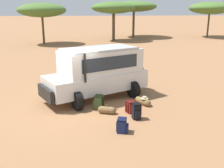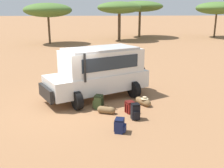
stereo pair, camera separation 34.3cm
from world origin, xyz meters
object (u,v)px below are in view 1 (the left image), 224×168
at_px(duffel_bag_soft_canvas, 107,110).
at_px(acacia_tree_far_left, 42,10).
at_px(safari_vehicle, 98,72).
at_px(backpack_outermost, 99,102).
at_px(backpack_cluster_center, 131,107).
at_px(backpack_beside_front_wheel, 122,125).
at_px(acacia_tree_centre_back, 134,6).
at_px(acacia_tree_left_mid, 114,8).
at_px(acacia_tree_right_mid, 210,8).
at_px(backpack_near_rear_wheel, 137,111).
at_px(duffel_bag_low_black_case, 143,101).

distance_m(duffel_bag_soft_canvas, acacia_tree_far_left, 24.38).
relative_size(safari_vehicle, backpack_outermost, 8.95).
bearing_deg(safari_vehicle, duffel_bag_soft_canvas, -84.76).
distance_m(safari_vehicle, backpack_cluster_center, 2.71).
distance_m(backpack_beside_front_wheel, acacia_tree_centre_back, 33.13).
distance_m(acacia_tree_left_mid, acacia_tree_right_mid, 15.18).
bearing_deg(backpack_near_rear_wheel, acacia_tree_far_left, 105.58).
distance_m(backpack_cluster_center, duffel_bag_low_black_case, 1.13).
bearing_deg(acacia_tree_centre_back, backpack_cluster_center, -101.28).
xyz_separation_m(backpack_outermost, acacia_tree_left_mid, (3.74, 25.34, 4.06)).
bearing_deg(duffel_bag_soft_canvas, safari_vehicle, 95.24).
relative_size(backpack_outermost, acacia_tree_right_mid, 0.09).
bearing_deg(duffel_bag_soft_canvas, backpack_cluster_center, -0.39).
height_order(backpack_beside_front_wheel, backpack_near_rear_wheel, backpack_near_rear_wheel).
distance_m(acacia_tree_far_left, acacia_tree_left_mid, 9.41).
bearing_deg(acacia_tree_right_mid, duffel_bag_soft_canvas, -122.53).
bearing_deg(acacia_tree_far_left, acacia_tree_left_mid, 15.85).
distance_m(backpack_outermost, acacia_tree_left_mid, 25.94).
height_order(duffel_bag_low_black_case, acacia_tree_far_left, acacia_tree_far_left).
height_order(backpack_beside_front_wheel, acacia_tree_left_mid, acacia_tree_left_mid).
bearing_deg(safari_vehicle, duffel_bag_low_black_case, -34.42).
bearing_deg(acacia_tree_centre_back, acacia_tree_left_mid, -129.33).
bearing_deg(acacia_tree_far_left, duffel_bag_low_black_case, -71.98).
relative_size(acacia_tree_far_left, acacia_tree_right_mid, 0.88).
relative_size(acacia_tree_left_mid, acacia_tree_centre_back, 0.80).
bearing_deg(safari_vehicle, backpack_cluster_center, -61.24).
distance_m(backpack_near_rear_wheel, duffel_bag_soft_canvas, 1.32).
height_order(duffel_bag_low_black_case, acacia_tree_right_mid, acacia_tree_right_mid).
xyz_separation_m(backpack_near_rear_wheel, acacia_tree_left_mid, (2.33, 26.66, 4.04)).
relative_size(backpack_outermost, duffel_bag_soft_canvas, 0.80).
height_order(backpack_near_rear_wheel, acacia_tree_far_left, acacia_tree_far_left).
xyz_separation_m(duffel_bag_low_black_case, duffel_bag_soft_canvas, (-1.73, -0.86, -0.01)).
height_order(backpack_beside_front_wheel, backpack_outermost, backpack_outermost).
distance_m(backpack_near_rear_wheel, acacia_tree_centre_back, 31.93).
xyz_separation_m(safari_vehicle, backpack_cluster_center, (1.20, -2.19, -1.05)).
relative_size(backpack_near_rear_wheel, acacia_tree_right_mid, 0.10).
bearing_deg(backpack_cluster_center, safari_vehicle, 118.76).
bearing_deg(backpack_beside_front_wheel, backpack_near_rear_wheel, 55.47).
bearing_deg(acacia_tree_right_mid, backpack_cluster_center, -121.09).
bearing_deg(backpack_near_rear_wheel, acacia_tree_left_mid, 85.01).
xyz_separation_m(backpack_beside_front_wheel, acacia_tree_centre_back, (6.69, 32.16, 4.30)).
relative_size(backpack_cluster_center, acacia_tree_right_mid, 0.08).
bearing_deg(acacia_tree_left_mid, duffel_bag_low_black_case, -93.90).
distance_m(backpack_beside_front_wheel, backpack_outermost, 2.49).
bearing_deg(safari_vehicle, backpack_outermost, -93.76).
relative_size(acacia_tree_far_left, acacia_tree_left_mid, 0.99).
xyz_separation_m(safari_vehicle, backpack_beside_front_wheel, (0.57, -3.95, -1.05)).
relative_size(duffel_bag_low_black_case, acacia_tree_right_mid, 0.12).
xyz_separation_m(safari_vehicle, backpack_outermost, (-0.10, -1.56, -1.00)).
distance_m(duffel_bag_low_black_case, acacia_tree_far_left, 24.02).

